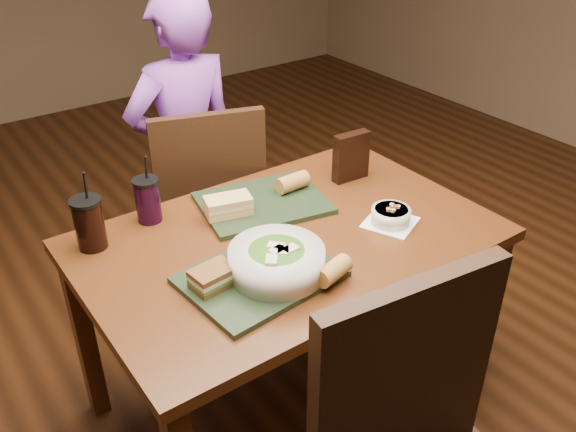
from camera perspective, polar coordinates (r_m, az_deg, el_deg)
The scene contains 15 objects.
ground at distance 2.44m, azimuth 0.00°, elevation -16.73°, with size 6.00×6.00×0.00m, color #381C0B.
dining_table at distance 2.00m, azimuth 0.00°, elevation -3.94°, with size 1.30×0.85×0.75m.
chair_far at distance 2.52m, azimuth -8.14°, elevation 0.78°, with size 0.54×0.55×0.99m.
diner at distance 2.64m, azimuth -9.51°, elevation 5.70°, with size 0.51×0.33×1.39m, color purple.
tray_near at distance 1.75m, azimuth -2.64°, elevation -5.69°, with size 0.42×0.32×0.02m, color black.
tray_far at distance 2.11m, azimuth -2.37°, elevation 1.23°, with size 0.42×0.32×0.02m, color black.
salad_bowl at distance 1.72m, azimuth -1.07°, elevation -4.10°, with size 0.28×0.28×0.09m.
soup_bowl at distance 2.02m, azimuth 9.60°, elevation 0.06°, with size 0.21×0.21×0.06m.
sandwich_near at distance 1.70m, azimuth -7.02°, elevation -5.72°, with size 0.13×0.10×0.06m.
sandwich_far at distance 2.02m, azimuth -5.61°, elevation 1.00°, with size 0.17×0.12×0.06m.
baguette_near at distance 1.72m, azimuth 4.25°, elevation -5.13°, with size 0.06×0.06×0.11m, color #AD7533.
baguette_far at distance 2.16m, azimuth 0.41°, elevation 3.18°, with size 0.06×0.06×0.12m, color #AD7533.
cup_cola at distance 1.94m, azimuth -18.10°, elevation -0.64°, with size 0.10×0.10×0.26m.
cup_berry at distance 2.04m, azimuth -12.99°, elevation 1.49°, with size 0.09×0.09×0.23m.
chip_bag at distance 2.26m, azimuth 5.92°, elevation 5.55°, with size 0.14×0.04×0.18m, color black.
Camera 1 is at (-0.95, -1.33, 1.81)m, focal length 38.00 mm.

